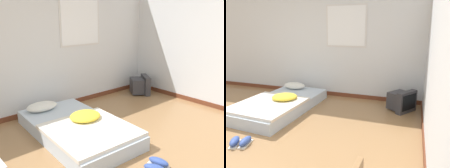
% 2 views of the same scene
% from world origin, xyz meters
% --- Properties ---
extents(wall_back, '(7.61, 0.08, 2.60)m').
position_xyz_m(wall_back, '(0.01, 2.80, 1.29)').
color(wall_back, silver).
rests_on(wall_back, ground_plane).
extents(wall_right, '(0.08, 7.93, 2.60)m').
position_xyz_m(wall_right, '(2.63, 0.00, 1.29)').
color(wall_right, silver).
rests_on(wall_right, ground_plane).
extents(mattress_bed, '(1.18, 2.07, 0.35)m').
position_xyz_m(mattress_bed, '(-0.07, 1.54, 0.13)').
color(mattress_bed, silver).
rests_on(mattress_bed, ground_plane).
extents(crt_tv, '(0.57, 0.58, 0.42)m').
position_xyz_m(crt_tv, '(2.21, 2.30, 0.20)').
color(crt_tv, '#333338').
rests_on(crt_tv, ground_plane).
extents(sneaker_pair, '(0.33, 0.33, 0.10)m').
position_xyz_m(sneaker_pair, '(0.16, 0.19, 0.05)').
color(sneaker_pair, silver).
rests_on(sneaker_pair, ground_plane).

